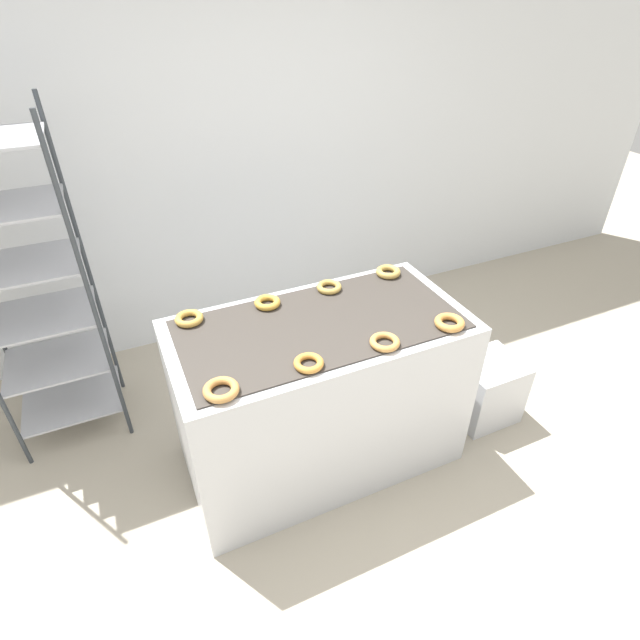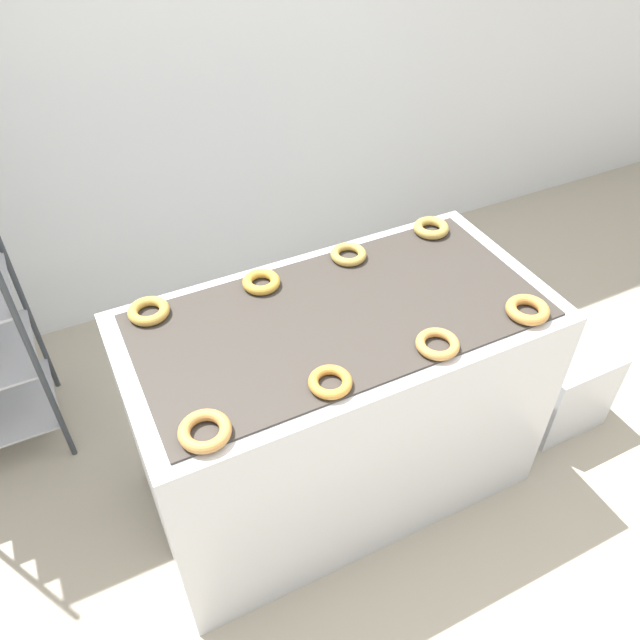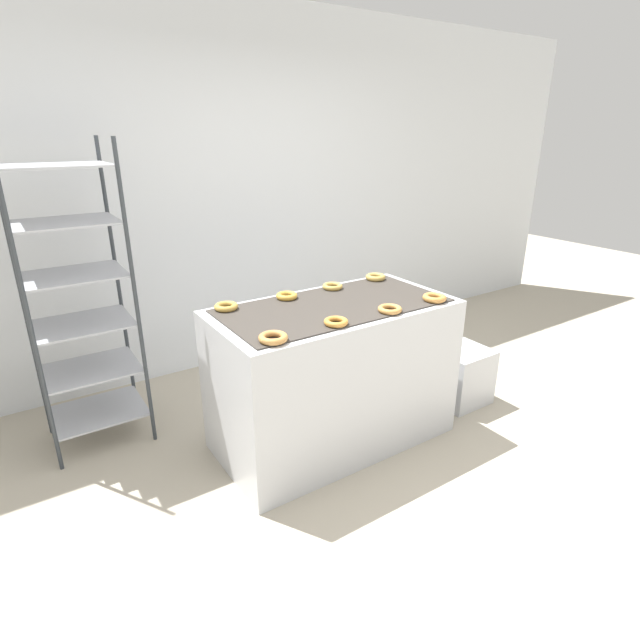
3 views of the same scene
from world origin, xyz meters
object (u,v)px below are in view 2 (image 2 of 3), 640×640
at_px(fryer_machine, 338,406).
at_px(donut_far_midright, 349,254).
at_px(donut_near_left, 205,431).
at_px(donut_near_midright, 438,344).
at_px(donut_near_right, 528,310).
at_px(donut_far_left, 149,311).
at_px(donut_near_midleft, 330,382).
at_px(donut_far_midleft, 261,282).
at_px(glaze_bin, 559,382).
at_px(donut_far_right, 431,228).

distance_m(fryer_machine, donut_far_midright, 0.57).
bearing_deg(donut_near_left, donut_near_midright, 0.41).
xyz_separation_m(donut_near_midright, donut_far_midright, (-0.02, 0.54, 0.00)).
bearing_deg(donut_near_right, donut_near_midright, -179.70).
distance_m(fryer_machine, donut_far_left, 0.79).
xyz_separation_m(donut_near_midleft, donut_near_right, (0.72, -0.00, 0.00)).
distance_m(donut_near_midright, donut_near_right, 0.35).
distance_m(donut_far_midleft, donut_far_midright, 0.35).
distance_m(fryer_machine, glaze_bin, 1.09).
distance_m(fryer_machine, donut_near_right, 0.77).
distance_m(donut_near_midleft, donut_far_midleft, 0.52).
bearing_deg(donut_far_left, donut_far_right, 0.01).
bearing_deg(donut_near_left, fryer_machine, 26.48).
height_order(fryer_machine, donut_near_left, donut_near_left).
relative_size(fryer_machine, donut_far_midright, 11.01).
xyz_separation_m(donut_near_midright, donut_far_right, (0.34, 0.55, 0.00)).
xyz_separation_m(donut_near_right, donut_far_right, (-0.01, 0.54, -0.00)).
relative_size(fryer_machine, donut_far_left, 10.64).
bearing_deg(donut_near_midleft, donut_far_midleft, 90.08).
xyz_separation_m(fryer_machine, donut_far_midright, (0.17, 0.27, 0.47)).
bearing_deg(donut_near_midleft, donut_near_left, -178.39).
bearing_deg(glaze_bin, donut_far_midright, 156.07).
xyz_separation_m(donut_near_midleft, donut_far_left, (-0.39, 0.54, 0.00)).
bearing_deg(donut_far_left, donut_near_midright, -35.84).
relative_size(donut_near_midright, donut_near_right, 0.96).
xyz_separation_m(donut_near_left, donut_near_midright, (0.75, 0.01, -0.00)).
distance_m(donut_near_left, donut_far_left, 0.55).
bearing_deg(donut_far_midright, donut_far_midleft, -178.16).
distance_m(glaze_bin, donut_far_midleft, 1.48).
height_order(donut_near_midleft, donut_far_midleft, donut_far_midleft).
xyz_separation_m(donut_near_left, donut_far_midright, (0.73, 0.54, -0.00)).
relative_size(donut_near_left, donut_far_midright, 1.10).
height_order(donut_far_midright, donut_far_right, donut_far_right).
xyz_separation_m(glaze_bin, donut_near_right, (-0.51, -0.14, 0.73)).
xyz_separation_m(glaze_bin, donut_far_left, (-1.61, 0.40, 0.73)).
xyz_separation_m(donut_near_midright, donut_far_left, (-0.76, 0.55, 0.00)).
distance_m(glaze_bin, donut_far_right, 0.98).
height_order(donut_far_midleft, donut_far_right, donut_far_right).
bearing_deg(donut_near_left, donut_near_right, 0.38).
height_order(donut_near_left, donut_far_midright, donut_near_left).
distance_m(donut_far_left, donut_far_right, 1.10).
bearing_deg(donut_far_right, donut_far_left, -179.99).
height_order(donut_near_left, donut_near_midleft, donut_near_left).
height_order(donut_near_left, donut_far_right, donut_far_right).
xyz_separation_m(donut_far_midleft, donut_far_midright, (0.35, 0.01, -0.00)).
xyz_separation_m(donut_near_midleft, donut_near_midright, (0.37, -0.01, -0.00)).
height_order(fryer_machine, donut_far_midright, donut_far_midright).
bearing_deg(donut_far_right, donut_far_midleft, -178.36).
bearing_deg(glaze_bin, donut_near_left, -174.61).
bearing_deg(donut_near_right, donut_far_midleft, 144.03).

